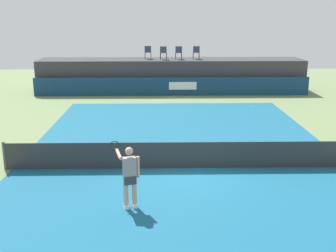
{
  "coord_description": "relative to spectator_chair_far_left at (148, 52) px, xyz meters",
  "views": [
    {
      "loc": [
        -0.84,
        -14.0,
        5.29
      ],
      "look_at": [
        -0.5,
        2.0,
        1.0
      ],
      "focal_mm": 45.4,
      "sensor_mm": 36.0,
      "label": 1
    }
  ],
  "objects": [
    {
      "name": "tennis_ball",
      "position": [
        6.12,
        -5.78,
        -2.66
      ],
      "size": [
        0.07,
        0.07,
        0.07
      ],
      "primitive_type": "sphere",
      "color": "#D8EA33",
      "rests_on": "court_inner"
    },
    {
      "name": "tennis_net",
      "position": [
        1.59,
        -15.41,
        -2.22
      ],
      "size": [
        12.4,
        0.02,
        0.95
      ],
      "primitive_type": "cube",
      "color": "#2D2D2D",
      "rests_on": "ground"
    },
    {
      "name": "tennis_player",
      "position": [
        -0.08,
        -18.45,
        -1.73
      ],
      "size": [
        0.91,
        1.11,
        1.77
      ],
      "color": "white",
      "rests_on": "court_inner"
    },
    {
      "name": "spectator_chair_center",
      "position": [
        2.09,
        -0.34,
        0.0
      ],
      "size": [
        0.44,
        0.44,
        0.89
      ],
      "color": "#2D3D56",
      "rests_on": "spectator_platform"
    },
    {
      "name": "court_inner",
      "position": [
        1.59,
        -15.41,
        -2.69
      ],
      "size": [
        12.0,
        22.0,
        0.0
      ],
      "primitive_type": "cube",
      "color": "#16597A",
      "rests_on": "ground"
    },
    {
      "name": "net_post_near",
      "position": [
        -4.61,
        -15.41,
        -2.19
      ],
      "size": [
        0.1,
        0.1,
        1.0
      ],
      "primitive_type": "cylinder",
      "color": "#4C4C51",
      "rests_on": "ground"
    },
    {
      "name": "sponsor_wall",
      "position": [
        1.6,
        -1.91,
        -2.09
      ],
      "size": [
        18.0,
        0.22,
        1.2
      ],
      "color": "navy",
      "rests_on": "ground"
    },
    {
      "name": "spectator_chair_far_left",
      "position": [
        0.0,
        0.0,
        0.0
      ],
      "size": [
        0.44,
        0.44,
        0.89
      ],
      "color": "#2D3D56",
      "rests_on": "spectator_platform"
    },
    {
      "name": "spectator_platform",
      "position": [
        1.59,
        -0.11,
        -1.59
      ],
      "size": [
        18.0,
        2.8,
        2.2
      ],
      "primitive_type": "cube",
      "color": "#38383D",
      "rests_on": "ground"
    },
    {
      "name": "ground_plane",
      "position": [
        1.59,
        -12.41,
        -2.69
      ],
      "size": [
        48.0,
        48.0,
        0.0
      ],
      "primitive_type": "plane",
      "color": "#6B7F51"
    },
    {
      "name": "spectator_chair_right",
      "position": [
        3.3,
        -0.2,
        0.0
      ],
      "size": [
        0.46,
        0.46,
        0.89
      ],
      "color": "#2D3D56",
      "rests_on": "spectator_platform"
    },
    {
      "name": "spectator_chair_left",
      "position": [
        1.06,
        -0.44,
        0.0
      ],
      "size": [
        0.47,
        0.47,
        0.89
      ],
      "color": "#2D3D56",
      "rests_on": "spectator_platform"
    }
  ]
}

